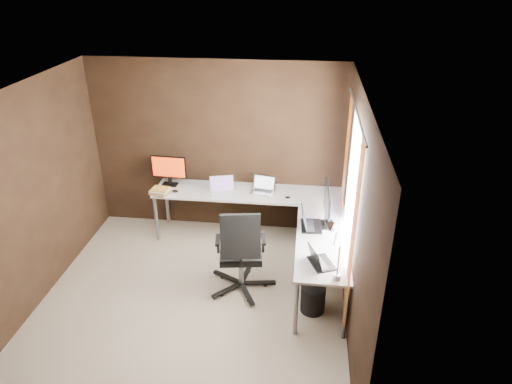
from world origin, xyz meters
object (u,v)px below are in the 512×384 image
monitor_right (327,205)px  drawer_pedestal (314,235)px  laptop_black_big (309,223)px  laptop_black_small (319,261)px  laptop_silver (263,188)px  laptop_white (222,189)px  wastebasket (313,298)px  book_stack (160,191)px  monitor_left (169,169)px  desk_lamp (333,243)px  office_chair (241,266)px

monitor_right → drawer_pedestal: bearing=12.1°
laptop_black_big → laptop_black_small: 0.77m
laptop_silver → laptop_white: bearing=-159.3°
monitor_right → laptop_black_big: size_ratio=1.73×
laptop_white → wastebasket: bearing=-62.8°
book_stack → wastebasket: bearing=-31.2°
monitor_right → laptop_white: bearing=60.1°
laptop_white → monitor_left: bearing=153.2°
laptop_black_big → desk_lamp: bearing=-169.6°
office_chair → monitor_left: bearing=124.4°
drawer_pedestal → laptop_white: 1.42m
monitor_left → office_chair: monitor_left is taller
laptop_black_big → desk_lamp: (0.24, -0.94, 0.34)m
monitor_right → wastebasket: 1.12m
office_chair → wastebasket: 0.94m
office_chair → wastebasket: size_ratio=3.50×
drawer_pedestal → book_stack: 2.22m
laptop_silver → wastebasket: size_ratio=1.08×
wastebasket → laptop_white: bearing=132.1°
laptop_black_big → book_stack: bearing=68.8°
desk_lamp → laptop_black_small: bearing=108.6°
laptop_silver → desk_lamp: 2.05m
book_stack → laptop_black_big: bearing=-17.4°
monitor_left → monitor_right: bearing=-19.3°
laptop_silver → laptop_black_big: size_ratio=0.98×
drawer_pedestal → desk_lamp: bearing=-84.3°
drawer_pedestal → book_stack: size_ratio=1.90×
laptop_black_small → wastebasket: (-0.03, 0.11, -0.61)m
laptop_black_big → desk_lamp: size_ratio=0.59×
monitor_right → laptop_black_small: (-0.09, -0.82, -0.24)m
laptop_black_small → desk_lamp: (0.12, -0.17, 0.34)m
monitor_right → laptop_silver: 1.22m
laptop_silver → laptop_black_small: bearing=-54.5°
wastebasket → laptop_black_big: bearing=97.7°
monitor_right → laptop_black_small: bearing=170.9°
desk_lamp → drawer_pedestal: bearing=80.6°
laptop_white → laptop_black_big: laptop_black_big is taller
monitor_left → monitor_right: (2.23, -0.90, 0.04)m
laptop_white → laptop_black_small: size_ratio=1.01×
office_chair → laptop_black_big: bearing=16.3°
drawer_pedestal → wastebasket: drawer_pedestal is taller
wastebasket → desk_lamp: bearing=-62.3°
laptop_silver → laptop_black_big: laptop_black_big is taller
office_chair → monitor_right: bearing=14.4°
monitor_left → desk_lamp: 2.94m
laptop_black_big → wastebasket: laptop_black_big is taller
drawer_pedestal → laptop_black_big: 0.70m
laptop_black_big → laptop_black_small: size_ratio=0.96×
wastebasket → monitor_right: bearing=80.3°
monitor_right → laptop_black_big: 0.32m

